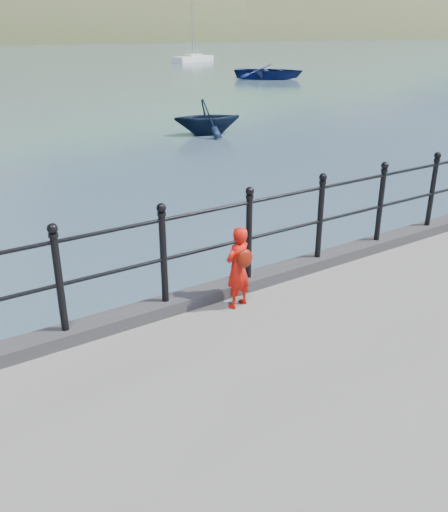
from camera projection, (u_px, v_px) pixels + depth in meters
ground at (204, 361)px, 7.24m from camera, size 600.00×600.00×0.00m
kerb at (209, 293)px, 6.70m from camera, size 60.00×0.30×0.15m
railing at (208, 237)px, 6.41m from camera, size 18.11×0.11×1.20m
child at (238, 267)px, 6.36m from camera, size 0.41×0.35×1.01m
launch_blue at (269, 72)px, 47.23m from camera, size 7.14×7.27×1.23m
launch_navy at (207, 117)px, 22.34m from camera, size 3.37×3.13×1.45m
sailboat_far at (193, 59)px, 71.84m from camera, size 7.10×4.40×9.79m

